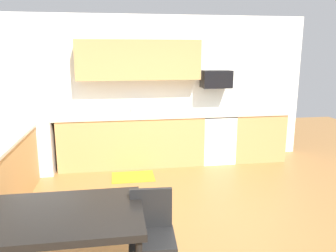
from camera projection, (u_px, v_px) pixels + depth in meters
name	position (u px, v px, depth m)	size (l,w,h in m)	color
ground_plane	(181.00, 224.00, 4.09)	(12.00, 12.00, 0.00)	#9E6B38
wall_back	(154.00, 89.00, 6.35)	(5.80, 0.10, 2.70)	silver
cabinet_run_back	(132.00, 141.00, 6.14)	(2.57, 0.60, 0.90)	tan
cabinet_run_back_right	(255.00, 136.00, 6.50)	(0.98, 0.60, 0.90)	tan
countertop_back	(157.00, 115.00, 6.11)	(4.80, 0.64, 0.04)	beige
upper_cabinets_back	(139.00, 60.00, 5.98)	(2.20, 0.34, 0.70)	tan
refrigerator	(30.00, 123.00, 5.71)	(0.76, 0.70, 1.74)	white
oven_range	(216.00, 137.00, 6.38)	(0.60, 0.60, 0.91)	white
microwave	(216.00, 79.00, 6.24)	(0.54, 0.36, 0.32)	black
sink_basin	(134.00, 118.00, 6.05)	(0.48, 0.40, 0.14)	#A5A8AD
sink_faucet	(133.00, 107.00, 6.19)	(0.02, 0.02, 0.24)	#B2B5BA
dining_table	(57.00, 220.00, 2.76)	(1.40, 0.90, 0.76)	black
chair_near_table	(152.00, 230.00, 2.98)	(0.42, 0.42, 0.85)	black
floor_mat	(133.00, 177.00, 5.61)	(0.70, 0.50, 0.01)	orange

